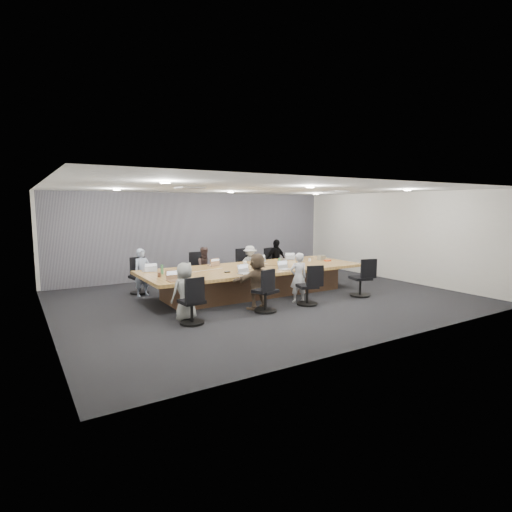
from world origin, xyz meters
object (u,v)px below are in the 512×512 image
laptop_3 (286,259)px  chair_6 (307,289)px  person_5 (257,281)px  bottle_green_right (279,262)px  bottle_clear (190,267)px  canvas_bag (321,258)px  laptop_1 (214,265)px  laptop_4 (175,280)px  snack_packet (327,260)px  person_4 (185,291)px  person_2 (250,265)px  person_6 (298,278)px  bottle_green_left (162,269)px  conference_table (254,279)px  chair_5 (265,295)px  laptop_5 (245,273)px  person_3 (276,260)px  person_0 (142,272)px  laptop_6 (285,269)px  mug_brown (159,275)px  chair_7 (360,281)px  laptop_0 (148,271)px  stapler (258,270)px  chair_2 (244,268)px  laptop_2 (260,261)px  chair_1 (201,273)px  chair_0 (139,280)px  chair_4 (192,305)px  person_1 (205,268)px

laptop_3 → chair_6: bearing=78.6°
chair_6 → person_5: person_5 is taller
bottle_green_right → bottle_clear: bottle_green_right is taller
canvas_bag → laptop_1: bearing=169.1°
laptop_4 → snack_packet: (4.98, 0.65, 0.01)m
person_4 → person_2: bearing=-148.1°
person_6 → bottle_green_left: 3.32m
conference_table → person_6: size_ratio=4.86×
chair_5 → person_2: size_ratio=0.68×
person_2 → canvas_bag: person_2 is taller
person_6 → canvas_bag: (2.05, 1.51, 0.19)m
laptop_1 → laptop_5: (0.07, -1.60, 0.00)m
person_3 → laptop_3: bearing=-97.5°
canvas_bag → laptop_5: bearing=-163.5°
conference_table → person_0: bearing=152.8°
laptop_1 → laptop_6: bearing=115.9°
laptop_3 → bottle_green_right: size_ratio=1.30×
bottle_green_left → bottle_clear: size_ratio=1.13×
bottle_clear → bottle_green_left: bearing=-168.6°
mug_brown → canvas_bag: 5.17m
chair_7 → laptop_5: (-2.99, 0.90, 0.34)m
chair_5 → laptop_0: size_ratio=2.62×
chair_5 → chair_7: bearing=-17.9°
conference_table → mug_brown: (-2.65, -0.13, 0.39)m
conference_table → chair_5: chair_5 is taller
mug_brown → stapler: size_ratio=0.69×
laptop_4 → person_5: bearing=-19.4°
person_0 → laptop_6: (3.09, -2.15, 0.12)m
person_3 → stapler: bearing=-141.6°
chair_2 → laptop_2: bearing=81.1°
laptop_2 → person_5: person_5 is taller
laptop_3 → bottle_green_left: (-4.12, -0.61, 0.11)m
conference_table → mug_brown: mug_brown is taller
chair_1 → mug_brown: bearing=53.0°
chair_2 → chair_0: bearing=-8.9°
conference_table → laptop_6: bearing=-60.3°
chair_5 → bottle_green_left: bottle_green_left is taller
chair_0 → laptop_5: chair_0 is taller
laptop_6 → bottle_green_left: (-2.93, 0.99, 0.11)m
person_2 → stapler: bearing=-103.5°
person_0 → person_3: 4.27m
chair_2 → bottle_clear: size_ratio=4.21×
chair_4 → bottle_green_left: 1.95m
laptop_3 → person_6: (-1.19, -2.15, -0.13)m
person_1 → person_3: (2.45, 0.00, 0.06)m
chair_7 → laptop_2: bearing=139.0°
laptop_0 → person_2: person_2 is taller
person_3 → canvas_bag: (0.87, -1.19, 0.14)m
person_6 → person_1: bearing=-51.8°
laptop_2 → bottle_green_left: 3.21m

